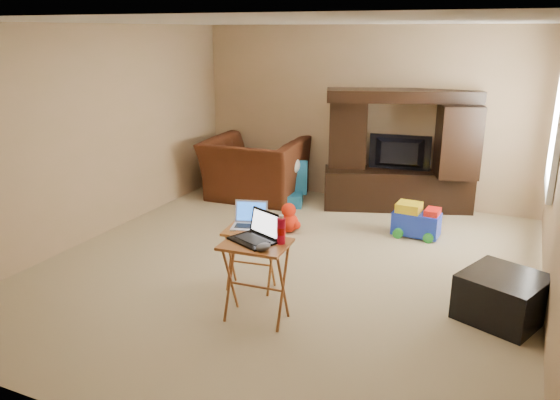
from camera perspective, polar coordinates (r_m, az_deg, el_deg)
The scene contains 21 objects.
floor at distance 5.91m, azimuth 0.81°, elevation -6.89°, with size 5.50×5.50×0.00m, color tan.
ceiling at distance 5.39m, azimuth 0.93°, elevation 18.13°, with size 5.50×5.50×0.00m, color silver.
wall_back at distance 8.07m, azimuth 8.79°, elevation 8.78°, with size 5.00×5.00×0.00m, color tan.
wall_front at distance 3.29m, azimuth -18.76°, elevation -4.60°, with size 5.00×5.00×0.00m, color tan.
wall_left at distance 6.89m, azimuth -18.70°, elevation 6.61°, with size 5.50×5.50×0.00m, color tan.
window_pane at distance 6.58m, azimuth 27.13°, elevation 6.48°, with size 1.20×1.20×0.00m, color white.
window_frame at distance 6.58m, azimuth 26.96°, elevation 6.50°, with size 0.06×1.14×1.34m, color white.
entertainment_center at distance 7.73m, azimuth 12.39°, elevation 5.05°, with size 2.03×0.51×1.66m, color black.
television at distance 7.73m, azimuth 12.35°, elevation 4.79°, with size 0.85×0.11×0.49m, color black.
recliner at distance 8.13m, azimuth -2.65°, elevation 3.24°, with size 1.38×1.20×0.89m, color #48200F.
child_rocker at distance 7.85m, azimuth 0.66°, elevation 1.73°, with size 0.47×0.54×0.63m, color #16577D, non-canonical shape.
plush_toy at distance 6.80m, azimuth 0.90°, elevation -1.84°, with size 0.34×0.29×0.38m, color red, non-canonical shape.
push_toy at distance 6.86m, azimuth 14.07°, elevation -2.01°, with size 0.57×0.40×0.42m, color #1933CE, non-canonical shape.
ottoman at distance 5.19m, azimuth 22.23°, elevation -9.36°, with size 0.64×0.64×0.41m, color black.
tray_table_left at distance 5.31m, azimuth -3.08°, elevation -6.20°, with size 0.47×0.38×0.61m, color #A05D26.
tray_table_right at distance 4.74m, azimuth -2.51°, elevation -8.53°, with size 0.55×0.44×0.72m, color brown.
laptop_left at distance 5.19m, azimuth -3.30°, elevation -1.70°, with size 0.32×0.27×0.24m, color silver.
laptop_right at distance 4.59m, azimuth -2.93°, elevation -2.94°, with size 0.38×0.31×0.24m, color black.
mouse_left at distance 5.05m, azimuth -1.59°, elevation -3.39°, with size 0.08×0.12×0.05m, color silver.
mouse_right at distance 4.43m, azimuth -1.78°, elevation -4.92°, with size 0.09×0.15×0.06m, color #3D3C40.
water_bottle at distance 4.54m, azimuth 0.12°, elevation -3.25°, with size 0.07×0.07×0.22m, color red.
Camera 1 is at (2.15, -4.94, 2.43)m, focal length 35.00 mm.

